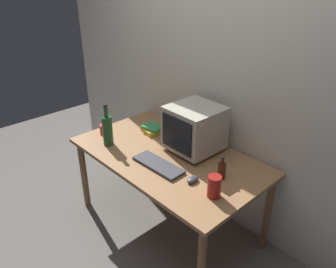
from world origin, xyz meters
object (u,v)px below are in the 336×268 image
keyboard (158,165)px  mug (105,130)px  metal_canister (214,186)px  crt_monitor (195,128)px  bottle_short (222,170)px  book_stack (153,129)px  computer_mouse (193,179)px  bottle_tall (108,130)px

keyboard → mug: (-0.71, 0.00, 0.03)m
metal_canister → crt_monitor: bearing=145.2°
bottle_short → book_stack: bearing=172.4°
crt_monitor → computer_mouse: (0.29, -0.33, -0.17)m
bottle_tall → book_stack: bottle_tall is taller
bottle_short → book_stack: size_ratio=0.87×
mug → metal_canister: bearing=1.1°
keyboard → mug: mug is taller
keyboard → mug: size_ratio=3.50×
crt_monitor → computer_mouse: crt_monitor is taller
crt_monitor → keyboard: bearing=-91.7°
bottle_short → mug: bottle_short is taller
bottle_tall → bottle_short: (0.94, 0.30, -0.07)m
keyboard → metal_canister: 0.51m
metal_canister → computer_mouse: bearing=175.2°
metal_canister → bottle_short: bearing=116.1°
bottle_short → metal_canister: bearing=-63.9°
bottle_tall → metal_canister: bearing=5.7°
metal_canister → mug: bearing=-178.9°
crt_monitor → bottle_short: size_ratio=2.25×
crt_monitor → keyboard: 0.41m
keyboard → book_stack: size_ratio=2.07×
keyboard → book_stack: (-0.45, 0.34, 0.02)m
crt_monitor → bottle_tall: size_ratio=1.10×
bottle_short → book_stack: bottle_short is taller
computer_mouse → metal_canister: 0.21m
mug → metal_canister: 1.22m
crt_monitor → computer_mouse: bearing=-48.1°
crt_monitor → keyboard: (-0.01, -0.37, -0.18)m
computer_mouse → bottle_tall: size_ratio=0.28×
bottle_tall → mug: bearing=155.7°
computer_mouse → bottle_short: (0.10, 0.18, 0.05)m
keyboard → metal_canister: bearing=1.5°
crt_monitor → mug: crt_monitor is taller
bottle_tall → mug: size_ratio=3.01×
computer_mouse → metal_canister: metal_canister is taller
keyboard → metal_canister: size_ratio=2.80×
bottle_tall → book_stack: (0.08, 0.42, -0.11)m
crt_monitor → metal_canister: crt_monitor is taller
crt_monitor → mug: (-0.72, -0.37, -0.15)m
computer_mouse → crt_monitor: bearing=126.5°
keyboard → bottle_short: (0.41, 0.22, 0.05)m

